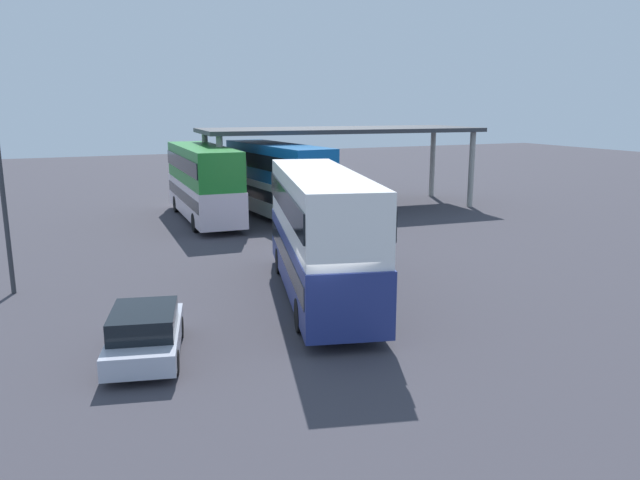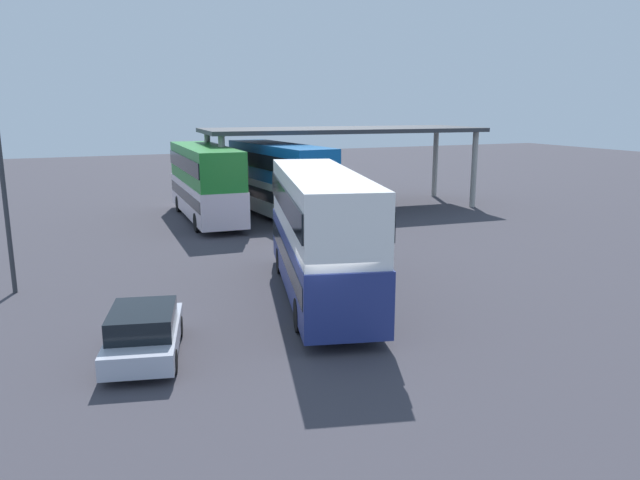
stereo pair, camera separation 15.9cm
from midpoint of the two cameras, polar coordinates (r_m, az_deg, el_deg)
ground_plane at (r=17.36m, az=1.79°, el=-9.35°), size 140.00×140.00×0.00m
double_decker_main at (r=20.55m, az=0.22°, el=0.97°), size 4.99×10.62×4.30m
parked_hatchback at (r=16.67m, az=-15.86°, el=-8.31°), size 2.65×4.26×1.35m
double_decker_near_canopy at (r=35.44m, az=-10.55°, el=5.55°), size 2.93×10.68×4.21m
double_decker_mid_row at (r=35.50m, az=-3.73°, el=5.82°), size 3.19×10.74×4.29m
depot_canopy at (r=38.92m, az=2.25°, el=9.93°), size 17.84×7.46×5.07m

